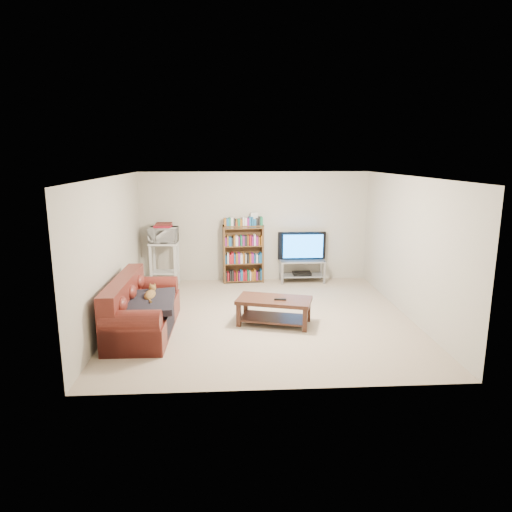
{
  "coord_description": "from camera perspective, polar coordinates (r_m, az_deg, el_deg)",
  "views": [
    {
      "loc": [
        -0.58,
        -7.45,
        2.72
      ],
      "look_at": [
        -0.1,
        0.4,
        1.0
      ],
      "focal_mm": 32.0,
      "sensor_mm": 36.0,
      "label": 1
    }
  ],
  "objects": [
    {
      "name": "wall_right",
      "position": [
        8.2,
        18.63,
        1.01
      ],
      "size": [
        0.0,
        5.0,
        5.0
      ],
      "primitive_type": "plane",
      "rotation": [
        1.57,
        0.0,
        -1.57
      ],
      "color": "beige",
      "rests_on": "ground"
    },
    {
      "name": "coffee_table",
      "position": [
        7.56,
        2.28,
        -6.29
      ],
      "size": [
        1.32,
        0.91,
        0.44
      ],
      "rotation": [
        0.0,
        0.0,
        -0.28
      ],
      "color": "#3C2015",
      "rests_on": "floor"
    },
    {
      "name": "wall_back",
      "position": [
        10.08,
        -0.17,
        3.67
      ],
      "size": [
        5.0,
        0.0,
        5.0
      ],
      "primitive_type": "plane",
      "rotation": [
        1.57,
        0.0,
        0.0
      ],
      "color": "beige",
      "rests_on": "ground"
    },
    {
      "name": "game_boxes",
      "position": [
        9.75,
        -11.54,
        3.69
      ],
      "size": [
        0.36,
        0.32,
        0.05
      ],
      "primitive_type": "cube",
      "rotation": [
        0.0,
        0.0,
        -0.06
      ],
      "color": "maroon",
      "rests_on": "microwave"
    },
    {
      "name": "floor",
      "position": [
        7.95,
        0.9,
        -7.67
      ],
      "size": [
        5.0,
        5.0,
        0.0
      ],
      "primitive_type": "plane",
      "color": "beige",
      "rests_on": "ground"
    },
    {
      "name": "microwave",
      "position": [
        9.78,
        -11.5,
        2.61
      ],
      "size": [
        0.61,
        0.43,
        0.32
      ],
      "primitive_type": "imported",
      "rotation": [
        0.0,
        0.0,
        -0.06
      ],
      "color": "silver",
      "rests_on": "microwave_stand"
    },
    {
      "name": "tv_stand",
      "position": [
        10.1,
        5.77,
        -1.38
      ],
      "size": [
        0.99,
        0.45,
        0.49
      ],
      "rotation": [
        0.0,
        0.0,
        -0.0
      ],
      "color": "#999EA3",
      "rests_on": "floor"
    },
    {
      "name": "cat",
      "position": [
        7.41,
        -13.1,
        -4.81
      ],
      "size": [
        0.23,
        0.56,
        0.17
      ],
      "primitive_type": null,
      "rotation": [
        0.0,
        0.0,
        -0.02
      ],
      "color": "brown",
      "rests_on": "sofa"
    },
    {
      "name": "microwave_stand",
      "position": [
        9.88,
        -11.37,
        -0.26
      ],
      "size": [
        0.62,
        0.47,
        0.95
      ],
      "rotation": [
        0.0,
        0.0,
        -0.06
      ],
      "color": "silver",
      "rests_on": "floor"
    },
    {
      "name": "wall_left",
      "position": [
        7.84,
        -17.61,
        0.57
      ],
      "size": [
        0.0,
        5.0,
        5.0
      ],
      "primitive_type": "plane",
      "rotation": [
        1.57,
        0.0,
        1.57
      ],
      "color": "beige",
      "rests_on": "ground"
    },
    {
      "name": "shelf_clutter",
      "position": [
        9.87,
        -1.07,
        4.51
      ],
      "size": [
        0.65,
        0.23,
        0.28
      ],
      "rotation": [
        0.0,
        0.0,
        0.07
      ],
      "color": "silver",
      "rests_on": "bookshelf"
    },
    {
      "name": "wall_front",
      "position": [
        5.21,
        3.07,
        -4.66
      ],
      "size": [
        5.0,
        0.0,
        5.0
      ],
      "primitive_type": "plane",
      "rotation": [
        -1.57,
        0.0,
        0.0
      ],
      "color": "beige",
      "rests_on": "ground"
    },
    {
      "name": "sofa",
      "position": [
        7.48,
        -14.43,
        -6.87
      ],
      "size": [
        0.91,
        2.05,
        0.87
      ],
      "rotation": [
        0.0,
        0.0,
        -0.02
      ],
      "color": "maroon",
      "rests_on": "floor"
    },
    {
      "name": "blanket",
      "position": [
        7.25,
        -13.34,
        -5.69
      ],
      "size": [
        0.85,
        1.07,
        0.18
      ],
      "primitive_type": "cube",
      "rotation": [
        0.05,
        -0.04,
        0.06
      ],
      "color": "black",
      "rests_on": "sofa"
    },
    {
      "name": "remote",
      "position": [
        7.45,
        3.04,
        -5.43
      ],
      "size": [
        0.2,
        0.08,
        0.02
      ],
      "primitive_type": "cube",
      "rotation": [
        0.0,
        0.0,
        -0.13
      ],
      "color": "black",
      "rests_on": "coffee_table"
    },
    {
      "name": "ceiling",
      "position": [
        7.48,
        0.97,
        9.88
      ],
      "size": [
        5.0,
        5.0,
        0.0
      ],
      "primitive_type": "plane",
      "rotation": [
        3.14,
        0.0,
        0.0
      ],
      "color": "white",
      "rests_on": "ground"
    },
    {
      "name": "television",
      "position": [
        10.0,
        5.83,
        1.2
      ],
      "size": [
        1.06,
        0.14,
        0.61
      ],
      "primitive_type": "imported",
      "rotation": [
        0.0,
        0.0,
        3.14
      ],
      "color": "black",
      "rests_on": "tv_stand"
    },
    {
      "name": "dvd_player",
      "position": [
        10.14,
        5.76,
        -2.17
      ],
      "size": [
        0.39,
        0.28,
        0.06
      ],
      "primitive_type": "cube",
      "rotation": [
        0.0,
        0.0,
        -0.0
      ],
      "color": "black",
      "rests_on": "tv_stand"
    },
    {
      "name": "bookshelf",
      "position": [
        9.97,
        -1.61,
        0.38
      ],
      "size": [
        0.9,
        0.33,
        1.27
      ],
      "rotation": [
        0.0,
        0.0,
        0.07
      ],
      "color": "#53371D",
      "rests_on": "floor"
    }
  ]
}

